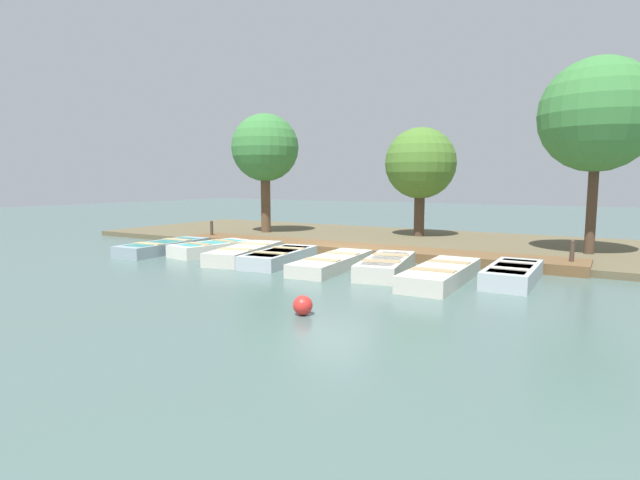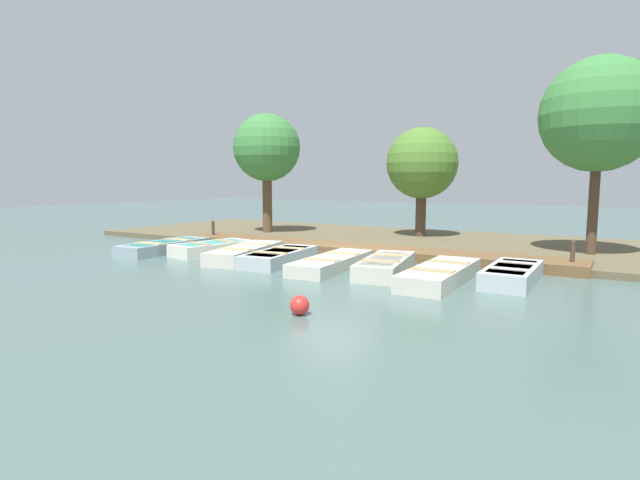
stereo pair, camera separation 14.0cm
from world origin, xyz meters
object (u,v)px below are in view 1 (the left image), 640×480
at_px(rowboat_3, 279,257).
at_px(rowboat_4, 333,262).
at_px(mooring_post_far, 572,256).
at_px(park_tree_far_left, 265,149).
at_px(park_tree_center, 598,116).
at_px(rowboat_2, 245,253).
at_px(rowboat_6, 441,274).
at_px(rowboat_0, 164,247).
at_px(rowboat_7, 513,274).
at_px(park_tree_left, 420,164).
at_px(rowboat_1, 212,248).
at_px(mooring_post_near, 212,231).
at_px(buoy, 303,305).
at_px(rowboat_5, 386,265).

relative_size(rowboat_3, rowboat_4, 0.86).
bearing_deg(mooring_post_far, rowboat_3, -69.18).
relative_size(park_tree_far_left, park_tree_center, 0.87).
distance_m(rowboat_2, rowboat_6, 6.11).
height_order(rowboat_0, rowboat_4, rowboat_0).
xyz_separation_m(rowboat_7, park_tree_left, (-6.79, -4.69, 2.79)).
bearing_deg(rowboat_4, park_tree_center, 127.48).
distance_m(rowboat_1, mooring_post_near, 3.28).
height_order(rowboat_6, buoy, rowboat_6).
bearing_deg(park_tree_far_left, rowboat_5, 55.68).
xyz_separation_m(rowboat_7, mooring_post_far, (-2.22, 1.05, 0.22)).
bearing_deg(park_tree_center, rowboat_3, -55.07).
bearing_deg(park_tree_left, park_tree_center, 71.13).
height_order(park_tree_left, park_tree_center, park_tree_center).
xyz_separation_m(rowboat_0, buoy, (4.15, 8.12, -0.02)).
height_order(rowboat_6, park_tree_center, park_tree_center).
bearing_deg(mooring_post_near, rowboat_3, 61.80).
bearing_deg(rowboat_1, buoy, 64.60).
bearing_deg(park_tree_far_left, park_tree_left, 107.01).
bearing_deg(mooring_post_far, park_tree_center, 173.59).
distance_m(mooring_post_far, park_tree_far_left, 12.59).
bearing_deg(rowboat_0, rowboat_4, 87.91).
xyz_separation_m(rowboat_4, buoy, (4.33, 1.83, -0.00)).
bearing_deg(mooring_post_far, rowboat_5, -56.90).
xyz_separation_m(rowboat_3, rowboat_4, (-0.04, 1.72, -0.02)).
bearing_deg(rowboat_3, park_tree_center, 117.70).
height_order(rowboat_2, rowboat_7, rowboat_7).
height_order(rowboat_1, mooring_post_near, mooring_post_near).
relative_size(rowboat_3, park_tree_left, 0.68).
height_order(rowboat_2, mooring_post_far, mooring_post_far).
bearing_deg(mooring_post_near, park_tree_left, 124.40).
distance_m(buoy, park_tree_left, 12.13).
xyz_separation_m(rowboat_5, park_tree_left, (-7.20, -1.71, 2.79)).
height_order(rowboat_1, rowboat_5, rowboat_5).
distance_m(rowboat_4, park_tree_far_left, 9.03).
bearing_deg(mooring_post_near, mooring_post_far, 90.00).
relative_size(rowboat_6, park_tree_center, 0.58).
xyz_separation_m(rowboat_2, mooring_post_far, (-2.67, 8.60, 0.22)).
relative_size(rowboat_7, mooring_post_far, 3.13).
relative_size(rowboat_5, mooring_post_far, 3.64).
height_order(rowboat_0, park_tree_far_left, park_tree_far_left).
height_order(rowboat_6, mooring_post_far, mooring_post_far).
bearing_deg(mooring_post_near, rowboat_4, 68.37).
distance_m(mooring_post_near, park_tree_left, 8.49).
distance_m(rowboat_0, mooring_post_near, 2.97).
bearing_deg(buoy, rowboat_5, -175.86).
xyz_separation_m(rowboat_3, mooring_post_near, (-2.76, -5.15, 0.23)).
bearing_deg(park_tree_center, rowboat_4, -48.09).
xyz_separation_m(rowboat_5, buoy, (4.42, 0.32, -0.04)).
height_order(rowboat_2, park_tree_left, park_tree_left).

